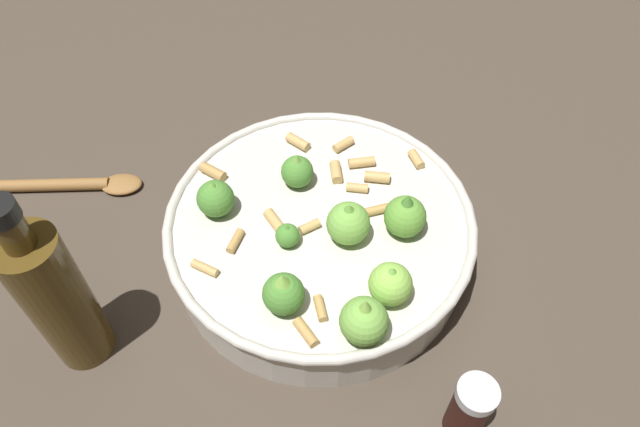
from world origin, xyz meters
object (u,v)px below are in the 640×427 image
Objects in this scene: pepper_shaker at (469,409)px; wooden_spoon at (66,185)px; cooking_pan at (321,235)px; olive_oil_bottle at (56,297)px.

pepper_shaker reaches higher than wooden_spoon.
olive_oil_bottle is (0.24, -0.12, 0.06)m from cooking_pan.
olive_oil_bottle is at bearing -26.22° from cooking_pan.
cooking_pan is 0.35m from wooden_spoon.
cooking_pan is 1.48× the size of olive_oil_bottle.
cooking_pan is at bearing 111.11° from wooden_spoon.
olive_oil_bottle is at bearing -63.77° from pepper_shaker.
olive_oil_bottle is 1.26× the size of wooden_spoon.
cooking_pan is 4.02× the size of pepper_shaker.
pepper_shaker is at bearing 116.23° from olive_oil_bottle.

